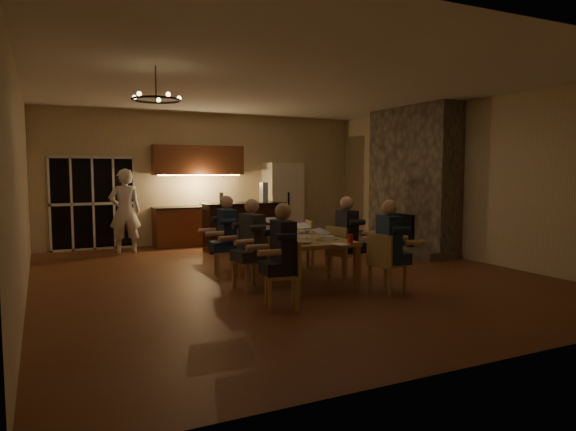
# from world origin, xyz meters

# --- Properties ---
(floor) EXTENTS (9.00, 9.00, 0.00)m
(floor) POSITION_xyz_m (0.00, 0.00, 0.00)
(floor) COLOR brown
(floor) RESTS_ON ground
(back_wall) EXTENTS (8.00, 0.04, 3.20)m
(back_wall) POSITION_xyz_m (0.00, 4.52, 1.60)
(back_wall) COLOR beige
(back_wall) RESTS_ON ground
(left_wall) EXTENTS (0.04, 9.00, 3.20)m
(left_wall) POSITION_xyz_m (-4.02, 0.00, 1.60)
(left_wall) COLOR beige
(left_wall) RESTS_ON ground
(right_wall) EXTENTS (0.04, 9.00, 3.20)m
(right_wall) POSITION_xyz_m (4.02, 0.00, 1.60)
(right_wall) COLOR beige
(right_wall) RESTS_ON ground
(ceiling) EXTENTS (8.00, 9.00, 0.04)m
(ceiling) POSITION_xyz_m (0.00, 0.00, 3.22)
(ceiling) COLOR white
(ceiling) RESTS_ON back_wall
(french_doors) EXTENTS (1.86, 0.08, 2.10)m
(french_doors) POSITION_xyz_m (-2.70, 4.47, 1.05)
(french_doors) COLOR black
(french_doors) RESTS_ON ground
(fireplace) EXTENTS (0.58, 2.50, 3.20)m
(fireplace) POSITION_xyz_m (3.70, 1.20, 1.60)
(fireplace) COLOR #716859
(fireplace) RESTS_ON ground
(kitchenette) EXTENTS (2.24, 0.68, 2.40)m
(kitchenette) POSITION_xyz_m (-0.30, 4.20, 1.20)
(kitchenette) COLOR brown
(kitchenette) RESTS_ON ground
(refrigerator) EXTENTS (0.90, 0.68, 2.00)m
(refrigerator) POSITION_xyz_m (1.90, 4.15, 1.00)
(refrigerator) COLOR #EDE1C7
(refrigerator) RESTS_ON ground
(dining_table) EXTENTS (1.10, 2.78, 0.75)m
(dining_table) POSITION_xyz_m (-0.10, -0.28, 0.38)
(dining_table) COLOR #B58F48
(dining_table) RESTS_ON ground
(bar_island) EXTENTS (1.85, 0.69, 1.08)m
(bar_island) POSITION_xyz_m (0.35, 2.95, 0.54)
(bar_island) COLOR black
(bar_island) RESTS_ON ground
(chair_left_near) EXTENTS (0.55, 0.55, 0.89)m
(chair_left_near) POSITION_xyz_m (-0.96, -1.89, 0.45)
(chair_left_near) COLOR tan
(chair_left_near) RESTS_ON ground
(chair_left_mid) EXTENTS (0.53, 0.53, 0.89)m
(chair_left_mid) POSITION_xyz_m (-0.93, -0.70, 0.45)
(chair_left_mid) COLOR tan
(chair_left_mid) RESTS_ON ground
(chair_left_far) EXTENTS (0.52, 0.52, 0.89)m
(chair_left_far) POSITION_xyz_m (-0.95, 0.29, 0.45)
(chair_left_far) COLOR tan
(chair_left_far) RESTS_ON ground
(chair_right_near) EXTENTS (0.54, 0.54, 0.89)m
(chair_right_near) POSITION_xyz_m (0.78, -1.84, 0.45)
(chair_right_near) COLOR tan
(chair_right_near) RESTS_ON ground
(chair_right_mid) EXTENTS (0.55, 0.55, 0.89)m
(chair_right_mid) POSITION_xyz_m (0.72, -0.75, 0.45)
(chair_right_mid) COLOR tan
(chair_right_mid) RESTS_ON ground
(chair_right_far) EXTENTS (0.53, 0.53, 0.89)m
(chair_right_far) POSITION_xyz_m (0.82, 0.25, 0.45)
(chair_right_far) COLOR tan
(chair_right_far) RESTS_ON ground
(person_left_near) EXTENTS (0.64, 0.64, 1.38)m
(person_left_near) POSITION_xyz_m (-0.93, -1.87, 0.69)
(person_left_near) COLOR #22242C
(person_left_near) RESTS_ON ground
(person_right_near) EXTENTS (0.69, 0.69, 1.38)m
(person_right_near) POSITION_xyz_m (0.76, -1.89, 0.69)
(person_right_near) COLOR #1E2E4D
(person_right_near) RESTS_ON ground
(person_left_mid) EXTENTS (0.69, 0.69, 1.38)m
(person_left_mid) POSITION_xyz_m (-0.93, -0.77, 0.69)
(person_left_mid) COLOR #35393E
(person_left_mid) RESTS_ON ground
(person_right_mid) EXTENTS (0.65, 0.65, 1.38)m
(person_right_mid) POSITION_xyz_m (0.76, -0.75, 0.69)
(person_right_mid) COLOR #22242C
(person_right_mid) RESTS_ON ground
(person_left_far) EXTENTS (0.62, 0.62, 1.38)m
(person_left_far) POSITION_xyz_m (-0.96, 0.30, 0.69)
(person_left_far) COLOR #1E2E4D
(person_left_far) RESTS_ON ground
(standing_person) EXTENTS (0.68, 0.46, 1.84)m
(standing_person) POSITION_xyz_m (-2.13, 3.62, 0.92)
(standing_person) COLOR white
(standing_person) RESTS_ON ground
(chandelier) EXTENTS (0.66, 0.66, 0.03)m
(chandelier) POSITION_xyz_m (-2.31, -0.79, 2.75)
(chandelier) COLOR black
(chandelier) RESTS_ON ceiling
(laptop_a) EXTENTS (0.42, 0.41, 0.23)m
(laptop_a) POSITION_xyz_m (-0.37, -1.26, 0.86)
(laptop_a) COLOR silver
(laptop_a) RESTS_ON dining_table
(laptop_b) EXTENTS (0.42, 0.41, 0.23)m
(laptop_b) POSITION_xyz_m (0.12, -1.21, 0.86)
(laptop_b) COLOR silver
(laptop_b) RESTS_ON dining_table
(laptop_c) EXTENTS (0.36, 0.33, 0.23)m
(laptop_c) POSITION_xyz_m (-0.37, -0.16, 0.86)
(laptop_c) COLOR silver
(laptop_c) RESTS_ON dining_table
(laptop_d) EXTENTS (0.37, 0.34, 0.23)m
(laptop_d) POSITION_xyz_m (0.19, -0.37, 0.86)
(laptop_d) COLOR silver
(laptop_d) RESTS_ON dining_table
(laptop_e) EXTENTS (0.38, 0.35, 0.23)m
(laptop_e) POSITION_xyz_m (-0.31, 0.87, 0.86)
(laptop_e) COLOR silver
(laptop_e) RESTS_ON dining_table
(laptop_f) EXTENTS (0.38, 0.35, 0.23)m
(laptop_f) POSITION_xyz_m (0.15, 0.79, 0.86)
(laptop_f) COLOR silver
(laptop_f) RESTS_ON dining_table
(mug_front) EXTENTS (0.09, 0.09, 0.10)m
(mug_front) POSITION_xyz_m (-0.11, -0.73, 0.80)
(mug_front) COLOR silver
(mug_front) RESTS_ON dining_table
(mug_mid) EXTENTS (0.08, 0.08, 0.10)m
(mug_mid) POSITION_xyz_m (0.06, 0.25, 0.80)
(mug_mid) COLOR silver
(mug_mid) RESTS_ON dining_table
(mug_back) EXTENTS (0.09, 0.09, 0.10)m
(mug_back) POSITION_xyz_m (-0.42, 0.55, 0.80)
(mug_back) COLOR silver
(mug_back) RESTS_ON dining_table
(redcup_near) EXTENTS (0.08, 0.08, 0.12)m
(redcup_near) POSITION_xyz_m (0.28, -1.61, 0.81)
(redcup_near) COLOR red
(redcup_near) RESTS_ON dining_table
(redcup_mid) EXTENTS (0.09, 0.09, 0.12)m
(redcup_mid) POSITION_xyz_m (-0.54, 0.16, 0.81)
(redcup_mid) COLOR red
(redcup_mid) RESTS_ON dining_table
(can_silver) EXTENTS (0.06, 0.06, 0.12)m
(can_silver) POSITION_xyz_m (-0.06, -0.90, 0.81)
(can_silver) COLOR #B2B2B7
(can_silver) RESTS_ON dining_table
(can_cola) EXTENTS (0.06, 0.06, 0.12)m
(can_cola) POSITION_xyz_m (-0.24, 1.05, 0.81)
(can_cola) COLOR #3F0F0C
(can_cola) RESTS_ON dining_table
(plate_near) EXTENTS (0.24, 0.24, 0.02)m
(plate_near) POSITION_xyz_m (0.28, -0.90, 0.76)
(plate_near) COLOR silver
(plate_near) RESTS_ON dining_table
(plate_left) EXTENTS (0.22, 0.22, 0.02)m
(plate_left) POSITION_xyz_m (-0.45, -1.23, 0.76)
(plate_left) COLOR silver
(plate_left) RESTS_ON dining_table
(plate_far) EXTENTS (0.26, 0.26, 0.02)m
(plate_far) POSITION_xyz_m (0.32, 0.55, 0.76)
(plate_far) COLOR silver
(plate_far) RESTS_ON dining_table
(notepad) EXTENTS (0.20, 0.25, 0.01)m
(notepad) POSITION_xyz_m (0.03, -1.73, 0.76)
(notepad) COLOR white
(notepad) RESTS_ON dining_table
(bar_bottle) EXTENTS (0.09, 0.09, 0.24)m
(bar_bottle) POSITION_xyz_m (-0.17, 2.94, 1.20)
(bar_bottle) COLOR #99999E
(bar_bottle) RESTS_ON bar_island
(bar_blender) EXTENTS (0.17, 0.17, 0.45)m
(bar_blender) POSITION_xyz_m (0.86, 2.96, 1.30)
(bar_blender) COLOR silver
(bar_blender) RESTS_ON bar_island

